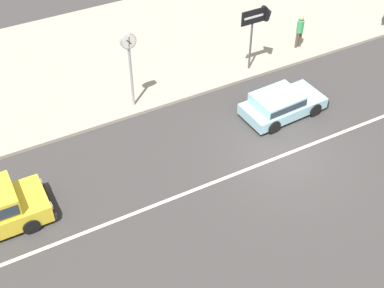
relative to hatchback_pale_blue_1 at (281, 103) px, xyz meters
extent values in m
plane|color=#383535|center=(-1.38, -2.23, -0.59)|extent=(160.00, 160.00, 0.00)
cube|color=silver|center=(-1.38, -2.23, -0.59)|extent=(50.40, 0.14, 0.01)
cube|color=#9E9384|center=(-1.38, 7.79, -0.51)|extent=(68.00, 10.00, 0.15)
cube|color=#93C6D6|center=(0.12, 0.01, -0.18)|extent=(3.65, 1.89, 0.48)
cube|color=#93C6D6|center=(-0.23, -0.01, 0.29)|extent=(2.04, 1.64, 0.46)
cube|color=#28333D|center=(-0.23, -0.01, 0.29)|extent=(1.96, 1.67, 0.29)
cube|color=black|center=(1.96, 0.10, -0.28)|extent=(0.21, 1.67, 0.28)
cube|color=white|center=(1.89, 0.70, -0.08)|extent=(0.09, 0.24, 0.14)
cube|color=white|center=(1.96, -0.49, -0.08)|extent=(0.09, 0.24, 0.14)
cylinder|color=black|center=(1.19, 0.87, -0.29)|extent=(0.61, 0.25, 0.60)
cylinder|color=black|center=(1.27, -0.74, -0.29)|extent=(0.61, 0.25, 0.60)
cylinder|color=black|center=(-1.02, 0.76, -0.29)|extent=(0.61, 0.25, 0.60)
cylinder|color=black|center=(-0.94, -0.86, -0.29)|extent=(0.61, 0.25, 0.60)
cube|color=black|center=(-10.35, -0.49, -0.28)|extent=(0.13, 1.77, 0.28)
cube|color=white|center=(-10.37, 0.15, 0.08)|extent=(0.08, 0.24, 0.14)
cube|color=white|center=(-10.38, -1.12, 0.08)|extent=(0.08, 0.24, 0.14)
cylinder|color=black|center=(-11.19, 0.38, -0.29)|extent=(0.60, 0.22, 0.60)
cylinder|color=black|center=(-11.21, -1.34, -0.29)|extent=(0.60, 0.22, 0.60)
cylinder|color=#9E9EA3|center=(-5.38, 3.41, 0.99)|extent=(0.12, 0.12, 2.87)
cylinder|color=#9E9EA3|center=(-5.38, 3.41, 2.76)|extent=(0.67, 0.18, 0.67)
cylinder|color=white|center=(-5.38, 3.31, 2.76)|extent=(0.59, 0.02, 0.59)
cylinder|color=white|center=(-5.38, 3.50, 2.76)|extent=(0.59, 0.02, 0.59)
cube|color=black|center=(-5.38, 3.30, 2.76)|extent=(0.22, 0.01, 0.24)
cube|color=black|center=(-5.38, 3.30, 2.76)|extent=(0.06, 0.01, 0.48)
cylinder|color=#4C4C51|center=(0.62, 3.47, 0.76)|extent=(0.10, 0.10, 2.39)
cube|color=black|center=(0.62, 3.43, 2.29)|extent=(1.24, 0.06, 0.68)
cone|color=black|center=(1.42, 3.43, 2.29)|extent=(0.36, 0.75, 0.75)
cube|color=white|center=(0.62, 3.40, 2.29)|extent=(0.99, 0.01, 0.10)
cylinder|color=#333338|center=(9.22, 3.60, -0.05)|extent=(0.14, 0.14, 0.77)
cylinder|color=#4C4238|center=(3.73, 3.94, -0.02)|extent=(0.14, 0.14, 0.84)
cylinder|color=#4C4238|center=(3.93, 3.94, -0.02)|extent=(0.14, 0.14, 0.84)
cylinder|color=#389956|center=(3.83, 3.94, 0.72)|extent=(0.34, 0.34, 0.63)
sphere|color=tan|center=(3.83, 3.94, 1.15)|extent=(0.23, 0.23, 0.23)
camera|label=1|loc=(-11.87, -14.22, 13.85)|focal=50.00mm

